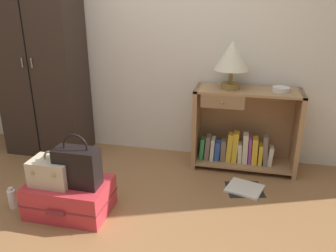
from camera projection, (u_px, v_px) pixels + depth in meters
name	position (u px, v px, depth m)	size (l,w,h in m)	color
ground_plane	(120.00, 234.00, 2.40)	(9.00, 9.00, 0.00)	olive
back_wall	(167.00, 26.00, 3.31)	(6.40, 0.10, 2.60)	silver
wardrobe	(41.00, 59.00, 3.41)	(0.81, 0.47, 1.98)	#33261E
bookshelf	(243.00, 132.00, 3.25)	(0.97, 0.37, 0.78)	#A37A51
table_lamp	(232.00, 57.00, 3.02)	(0.31, 0.31, 0.43)	olive
bowl	(281.00, 89.00, 3.01)	(0.15, 0.15, 0.04)	silver
suitcase_large	(70.00, 197.00, 2.62)	(0.62, 0.43, 0.26)	#D1333D
train_case	(52.00, 171.00, 2.52)	(0.30, 0.22, 0.27)	beige
handbag	(77.00, 167.00, 2.48)	(0.32, 0.16, 0.41)	black
bottle	(12.00, 198.00, 2.68)	(0.06, 0.06, 0.18)	white
open_book_on_floor	(245.00, 189.00, 2.96)	(0.36, 0.34, 0.02)	white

